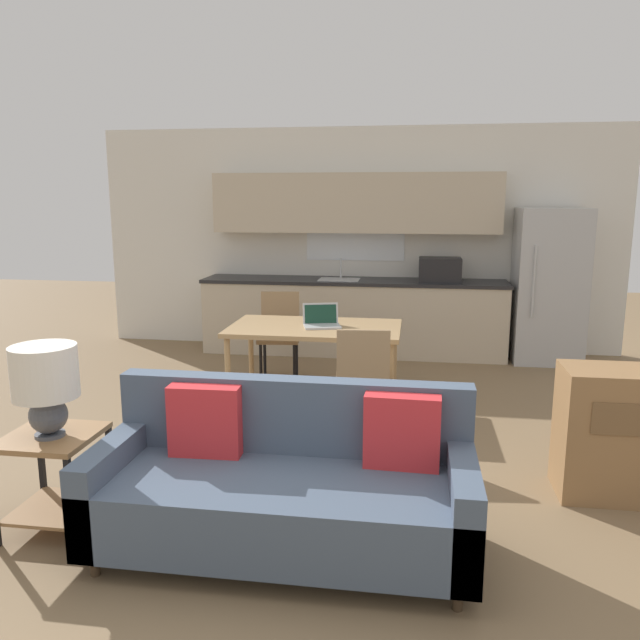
{
  "coord_description": "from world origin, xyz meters",
  "views": [
    {
      "loc": [
        0.72,
        -3.09,
        1.86
      ],
      "look_at": [
        0.02,
        1.5,
        0.95
      ],
      "focal_mm": 35.0,
      "sensor_mm": 36.0,
      "label": 1
    }
  ],
  "objects_px": {
    "refrigerator": "(548,286)",
    "couch": "(285,486)",
    "dining_chair_far_left": "(279,331)",
    "laptop": "(321,321)",
    "dining_chair_near_right": "(363,377)",
    "side_table": "(54,466)",
    "dining_table": "(315,333)",
    "table_lamp": "(45,381)"
  },
  "relations": [
    {
      "from": "table_lamp",
      "to": "laptop",
      "type": "xyz_separation_m",
      "value": [
        1.15,
        2.44,
        -0.11
      ]
    },
    {
      "from": "table_lamp",
      "to": "dining_chair_near_right",
      "type": "height_order",
      "value": "table_lamp"
    },
    {
      "from": "couch",
      "to": "laptop",
      "type": "distance_m",
      "value": 2.44
    },
    {
      "from": "dining_table",
      "to": "couch",
      "type": "xyz_separation_m",
      "value": [
        0.22,
        -2.39,
        -0.32
      ]
    },
    {
      "from": "side_table",
      "to": "dining_chair_near_right",
      "type": "height_order",
      "value": "dining_chair_near_right"
    },
    {
      "from": "dining_chair_near_right",
      "to": "dining_chair_far_left",
      "type": "distance_m",
      "value": 1.84
    },
    {
      "from": "refrigerator",
      "to": "dining_chair_far_left",
      "type": "bearing_deg",
      "value": -158.29
    },
    {
      "from": "table_lamp",
      "to": "dining_chair_far_left",
      "type": "distance_m",
      "value": 3.28
    },
    {
      "from": "dining_chair_near_right",
      "to": "laptop",
      "type": "height_order",
      "value": "laptop"
    },
    {
      "from": "table_lamp",
      "to": "dining_chair_far_left",
      "type": "height_order",
      "value": "table_lamp"
    },
    {
      "from": "side_table",
      "to": "dining_table",
      "type": "bearing_deg",
      "value": 65.3
    },
    {
      "from": "side_table",
      "to": "dining_chair_near_right",
      "type": "bearing_deg",
      "value": 45.5
    },
    {
      "from": "dining_chair_far_left",
      "to": "laptop",
      "type": "relative_size",
      "value": 2.38
    },
    {
      "from": "side_table",
      "to": "laptop",
      "type": "xyz_separation_m",
      "value": [
        1.16,
        2.41,
        0.39
      ]
    },
    {
      "from": "dining_table",
      "to": "dining_chair_far_left",
      "type": "relative_size",
      "value": 1.7
    },
    {
      "from": "couch",
      "to": "dining_chair_far_left",
      "type": "xyz_separation_m",
      "value": [
        -0.72,
        3.16,
        0.15
      ]
    },
    {
      "from": "refrigerator",
      "to": "couch",
      "type": "relative_size",
      "value": 0.88
    },
    {
      "from": "dining_table",
      "to": "laptop",
      "type": "bearing_deg",
      "value": 9.49
    },
    {
      "from": "dining_table",
      "to": "dining_chair_near_right",
      "type": "height_order",
      "value": "dining_chair_near_right"
    },
    {
      "from": "couch",
      "to": "side_table",
      "type": "bearing_deg",
      "value": -179.29
    },
    {
      "from": "table_lamp",
      "to": "dining_chair_near_right",
      "type": "xyz_separation_m",
      "value": [
        1.59,
        1.66,
        -0.39
      ]
    },
    {
      "from": "refrigerator",
      "to": "dining_chair_near_right",
      "type": "relative_size",
      "value": 1.95
    },
    {
      "from": "dining_chair_far_left",
      "to": "table_lamp",
      "type": "bearing_deg",
      "value": -107.5
    },
    {
      "from": "laptop",
      "to": "side_table",
      "type": "bearing_deg",
      "value": -131.63
    },
    {
      "from": "dining_table",
      "to": "dining_chair_far_left",
      "type": "bearing_deg",
      "value": 122.85
    },
    {
      "from": "couch",
      "to": "side_table",
      "type": "xyz_separation_m",
      "value": [
        -1.33,
        -0.02,
        0.04
      ]
    },
    {
      "from": "couch",
      "to": "dining_chair_far_left",
      "type": "distance_m",
      "value": 3.24
    },
    {
      "from": "dining_chair_near_right",
      "to": "dining_chair_far_left",
      "type": "height_order",
      "value": "same"
    },
    {
      "from": "side_table",
      "to": "laptop",
      "type": "distance_m",
      "value": 2.71
    },
    {
      "from": "refrigerator",
      "to": "table_lamp",
      "type": "xyz_separation_m",
      "value": [
        -3.48,
        -4.35,
        0.01
      ]
    },
    {
      "from": "dining_table",
      "to": "dining_chair_far_left",
      "type": "height_order",
      "value": "dining_chair_far_left"
    },
    {
      "from": "refrigerator",
      "to": "dining_chair_far_left",
      "type": "height_order",
      "value": "refrigerator"
    },
    {
      "from": "refrigerator",
      "to": "dining_chair_far_left",
      "type": "xyz_separation_m",
      "value": [
        -2.88,
        -1.15,
        -0.37
      ]
    },
    {
      "from": "side_table",
      "to": "laptop",
      "type": "bearing_deg",
      "value": 64.28
    },
    {
      "from": "laptop",
      "to": "refrigerator",
      "type": "bearing_deg",
      "value": 23.46
    },
    {
      "from": "side_table",
      "to": "table_lamp",
      "type": "xyz_separation_m",
      "value": [
        0.01,
        -0.03,
        0.5
      ]
    },
    {
      "from": "table_lamp",
      "to": "dining_chair_far_left",
      "type": "bearing_deg",
      "value": 79.47
    },
    {
      "from": "dining_table",
      "to": "laptop",
      "type": "relative_size",
      "value": 4.05
    },
    {
      "from": "dining_chair_near_right",
      "to": "dining_chair_far_left",
      "type": "bearing_deg",
      "value": -63.11
    },
    {
      "from": "couch",
      "to": "dining_chair_near_right",
      "type": "distance_m",
      "value": 1.65
    },
    {
      "from": "refrigerator",
      "to": "side_table",
      "type": "relative_size",
      "value": 3.07
    },
    {
      "from": "table_lamp",
      "to": "laptop",
      "type": "height_order",
      "value": "table_lamp"
    }
  ]
}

